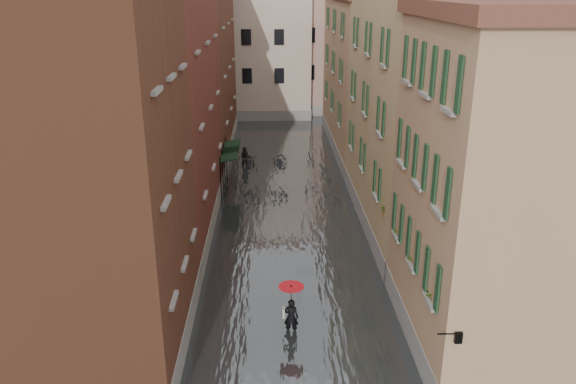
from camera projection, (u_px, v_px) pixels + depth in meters
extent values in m
plane|color=#535355|center=(295.00, 314.00, 22.52)|extent=(120.00, 120.00, 0.00)
cube|color=#3F4446|center=(286.00, 197.00, 34.68)|extent=(10.00, 60.00, 0.20)
cube|color=brown|center=(84.00, 179.00, 18.18)|extent=(6.00, 8.00, 13.00)
cube|color=maroon|center=(151.00, 114.00, 28.58)|extent=(6.00, 14.00, 12.50)
cube|color=brown|center=(189.00, 62.00, 42.39)|extent=(6.00, 16.00, 14.00)
cube|color=#A57A55|center=(506.00, 196.00, 18.87)|extent=(6.00, 8.00, 11.50)
cube|color=tan|center=(423.00, 107.00, 28.93)|extent=(6.00, 14.00, 13.00)
cube|color=#A57A55|center=(372.00, 77.00, 43.26)|extent=(6.00, 16.00, 11.50)
cube|color=beige|center=(248.00, 49.00, 55.81)|extent=(12.00, 9.00, 13.00)
cube|color=#A77A75|center=(336.00, 51.00, 58.14)|extent=(10.00, 9.00, 12.00)
cube|color=black|center=(230.00, 154.00, 34.96)|extent=(1.09, 3.01, 0.31)
cylinder|color=black|center=(221.00, 179.00, 33.93)|extent=(0.06, 0.06, 2.80)
cylinder|color=black|center=(224.00, 164.00, 36.76)|extent=(0.06, 0.06, 2.80)
cube|color=black|center=(232.00, 147.00, 36.51)|extent=(1.09, 3.25, 0.31)
cylinder|color=black|center=(223.00, 171.00, 35.37)|extent=(0.06, 0.06, 2.80)
cylinder|color=black|center=(226.00, 157.00, 38.41)|extent=(0.06, 0.06, 2.80)
cylinder|color=black|center=(448.00, 334.00, 15.95)|extent=(0.60, 0.05, 0.05)
cube|color=black|center=(458.00, 337.00, 15.99)|extent=(0.22, 0.22, 0.35)
cube|color=beige|center=(458.00, 337.00, 15.99)|extent=(0.14, 0.14, 0.24)
cube|color=#9B6833|center=(433.00, 300.00, 17.56)|extent=(0.22, 0.85, 0.18)
imported|color=#265926|center=(435.00, 288.00, 17.41)|extent=(0.59, 0.51, 0.66)
cube|color=#9B6833|center=(414.00, 263.00, 19.88)|extent=(0.22, 0.85, 0.18)
imported|color=#265926|center=(415.00, 253.00, 19.73)|extent=(0.59, 0.51, 0.66)
cube|color=#9B6833|center=(400.00, 236.00, 22.08)|extent=(0.22, 0.85, 0.18)
imported|color=#265926|center=(400.00, 226.00, 21.93)|extent=(0.59, 0.51, 0.66)
cube|color=#9B6833|center=(387.00, 212.00, 24.42)|extent=(0.22, 0.85, 0.18)
imported|color=#265926|center=(388.00, 203.00, 24.27)|extent=(0.59, 0.51, 0.66)
imported|color=black|center=(291.00, 317.00, 20.97)|extent=(0.60, 0.45, 1.51)
cube|color=#C1B6A0|center=(284.00, 312.00, 20.94)|extent=(0.08, 0.30, 0.38)
cylinder|color=black|center=(291.00, 303.00, 20.76)|extent=(0.02, 0.02, 1.00)
cone|color=red|center=(291.00, 290.00, 20.57)|extent=(0.97, 0.97, 0.28)
imported|color=black|center=(245.00, 158.00, 40.19)|extent=(0.78, 0.62, 1.60)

